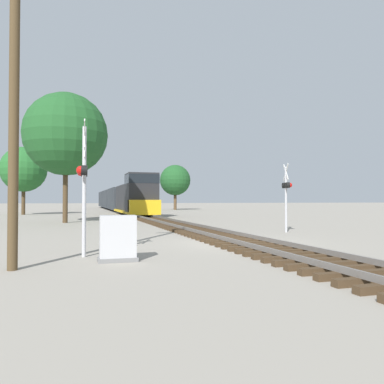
{
  "coord_description": "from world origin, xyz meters",
  "views": [
    {
      "loc": [
        -6.13,
        -13.74,
        1.72
      ],
      "look_at": [
        1.46,
        11.11,
        2.28
      ],
      "focal_mm": 35.0,
      "sensor_mm": 36.0,
      "label": 1
    }
  ],
  "objects_px": {
    "tree_mid_background": "(24,169)",
    "tree_deep_background": "(175,180)",
    "crossing_signal_near": "(83,177)",
    "utility_pole": "(14,64)",
    "crossing_signal_far": "(287,189)",
    "relay_cabinet": "(118,239)",
    "freight_train": "(117,199)",
    "tree_far_right": "(66,134)"
  },
  "relations": [
    {
      "from": "tree_mid_background",
      "to": "tree_deep_background",
      "type": "relative_size",
      "value": 1.01
    },
    {
      "from": "crossing_signal_near",
      "to": "tree_mid_background",
      "type": "bearing_deg",
      "value": -169.23
    },
    {
      "from": "crossing_signal_near",
      "to": "tree_mid_background",
      "type": "xyz_separation_m",
      "value": [
        -6.31,
        36.19,
        2.94
      ]
    },
    {
      "from": "utility_pole",
      "to": "tree_deep_background",
      "type": "relative_size",
      "value": 1.23
    },
    {
      "from": "crossing_signal_far",
      "to": "relay_cabinet",
      "type": "distance_m",
      "value": 11.95
    },
    {
      "from": "crossing_signal_near",
      "to": "crossing_signal_far",
      "type": "bearing_deg",
      "value": 119.78
    },
    {
      "from": "freight_train",
      "to": "relay_cabinet",
      "type": "relative_size",
      "value": 43.76
    },
    {
      "from": "utility_pole",
      "to": "crossing_signal_near",
      "type": "bearing_deg",
      "value": 45.77
    },
    {
      "from": "relay_cabinet",
      "to": "tree_deep_background",
      "type": "bearing_deg",
      "value": 73.94
    },
    {
      "from": "tree_far_right",
      "to": "crossing_signal_near",
      "type": "bearing_deg",
      "value": -86.61
    },
    {
      "from": "utility_pole",
      "to": "tree_mid_background",
      "type": "height_order",
      "value": "utility_pole"
    },
    {
      "from": "freight_train",
      "to": "relay_cabinet",
      "type": "distance_m",
      "value": 51.96
    },
    {
      "from": "crossing_signal_far",
      "to": "relay_cabinet",
      "type": "xyz_separation_m",
      "value": [
        -9.58,
        -6.94,
        -1.68
      ]
    },
    {
      "from": "tree_deep_background",
      "to": "crossing_signal_far",
      "type": "bearing_deg",
      "value": -97.12
    },
    {
      "from": "tree_mid_background",
      "to": "tree_deep_background",
      "type": "xyz_separation_m",
      "value": [
        22.63,
        16.1,
        -0.1
      ]
    },
    {
      "from": "utility_pole",
      "to": "freight_train",
      "type": "bearing_deg",
      "value": 81.67
    },
    {
      "from": "freight_train",
      "to": "tree_mid_background",
      "type": "distance_m",
      "value": 19.22
    },
    {
      "from": "crossing_signal_near",
      "to": "tree_far_right",
      "type": "distance_m",
      "value": 18.65
    },
    {
      "from": "relay_cabinet",
      "to": "tree_far_right",
      "type": "height_order",
      "value": "tree_far_right"
    },
    {
      "from": "freight_train",
      "to": "tree_deep_background",
      "type": "height_order",
      "value": "tree_deep_background"
    },
    {
      "from": "crossing_signal_far",
      "to": "tree_mid_background",
      "type": "height_order",
      "value": "tree_mid_background"
    },
    {
      "from": "freight_train",
      "to": "crossing_signal_near",
      "type": "height_order",
      "value": "freight_train"
    },
    {
      "from": "utility_pole",
      "to": "relay_cabinet",
      "type": "bearing_deg",
      "value": 12.68
    },
    {
      "from": "tree_far_right",
      "to": "relay_cabinet",
      "type": "bearing_deg",
      "value": -84.08
    },
    {
      "from": "freight_train",
      "to": "crossing_signal_far",
      "type": "height_order",
      "value": "freight_train"
    },
    {
      "from": "tree_deep_background",
      "to": "relay_cabinet",
      "type": "bearing_deg",
      "value": -106.06
    },
    {
      "from": "crossing_signal_far",
      "to": "tree_deep_background",
      "type": "height_order",
      "value": "tree_deep_background"
    },
    {
      "from": "crossing_signal_near",
      "to": "tree_deep_background",
      "type": "bearing_deg",
      "value": 163.55
    },
    {
      "from": "freight_train",
      "to": "tree_mid_background",
      "type": "relative_size",
      "value": 7.04
    },
    {
      "from": "freight_train",
      "to": "crossing_signal_far",
      "type": "bearing_deg",
      "value": -84.21
    },
    {
      "from": "crossing_signal_near",
      "to": "relay_cabinet",
      "type": "xyz_separation_m",
      "value": [
        0.92,
        -1.14,
        -1.78
      ]
    },
    {
      "from": "utility_pole",
      "to": "tree_far_right",
      "type": "height_order",
      "value": "tree_far_right"
    },
    {
      "from": "tree_deep_background",
      "to": "freight_train",
      "type": "bearing_deg",
      "value": -170.45
    },
    {
      "from": "crossing_signal_far",
      "to": "tree_far_right",
      "type": "xyz_separation_m",
      "value": [
        -11.58,
        12.31,
        4.41
      ]
    },
    {
      "from": "relay_cabinet",
      "to": "tree_deep_background",
      "type": "xyz_separation_m",
      "value": [
        15.39,
        53.44,
        4.61
      ]
    },
    {
      "from": "crossing_signal_far",
      "to": "utility_pole",
      "type": "height_order",
      "value": "utility_pole"
    },
    {
      "from": "freight_train",
      "to": "crossing_signal_near",
      "type": "relative_size",
      "value": 13.71
    },
    {
      "from": "crossing_signal_near",
      "to": "relay_cabinet",
      "type": "distance_m",
      "value": 2.31
    },
    {
      "from": "relay_cabinet",
      "to": "tree_mid_background",
      "type": "height_order",
      "value": "tree_mid_background"
    },
    {
      "from": "freight_train",
      "to": "tree_mid_background",
      "type": "bearing_deg",
      "value": -130.55
    },
    {
      "from": "freight_train",
      "to": "tree_deep_background",
      "type": "xyz_separation_m",
      "value": [
        10.34,
        1.74,
        3.37
      ]
    },
    {
      "from": "crossing_signal_far",
      "to": "tree_deep_background",
      "type": "distance_m",
      "value": 46.95
    }
  ]
}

